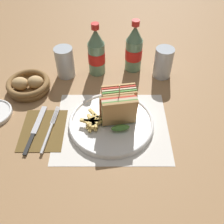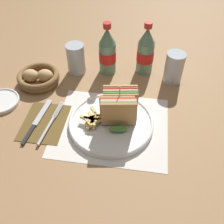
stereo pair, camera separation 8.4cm
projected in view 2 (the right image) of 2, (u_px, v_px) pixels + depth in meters
ground_plane at (115, 129)px, 0.85m from camera, size 4.00×4.00×0.00m
placemat at (111, 126)px, 0.85m from camera, size 0.36×0.31×0.00m
plate_main at (111, 123)px, 0.85m from camera, size 0.28×0.28×0.02m
club_sandwich at (119, 108)px, 0.81m from camera, size 0.12×0.12×0.14m
fries_pile at (93, 119)px, 0.83m from camera, size 0.09×0.09×0.02m
napkin at (45, 122)px, 0.86m from camera, size 0.14×0.18×0.00m
fork at (49, 126)px, 0.84m from camera, size 0.03×0.20×0.01m
knife at (37, 121)px, 0.86m from camera, size 0.04×0.21×0.00m
coke_bottle_near at (107, 52)px, 1.00m from camera, size 0.07×0.07×0.21m
coke_bottle_far at (146, 52)px, 1.00m from camera, size 0.07×0.07×0.21m
glass_near at (174, 69)px, 0.98m from camera, size 0.07×0.07×0.12m
glass_far at (76, 59)px, 1.02m from camera, size 0.07×0.07×0.12m
bread_basket at (39, 77)px, 0.99m from camera, size 0.16×0.16×0.06m
side_saucer at (1, 101)px, 0.93m from camera, size 0.13×0.13×0.01m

